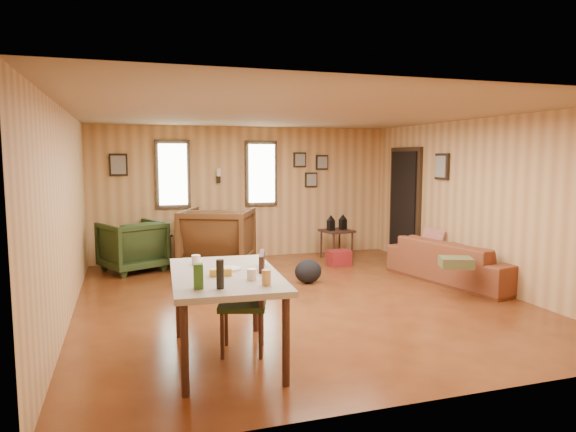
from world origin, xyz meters
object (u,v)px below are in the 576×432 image
Objects in this scene: recliner_green at (132,244)px; dining_table at (225,281)px; side_table at (337,228)px; sofa at (456,254)px; recliner_brown at (218,235)px; end_table at (155,244)px.

recliner_green is 4.18m from dining_table.
recliner_green reaches higher than side_table.
side_table is at bearing 12.04° from sofa.
dining_table is at bearing 105.35° from recliner_brown.
recliner_green is 0.47m from end_table.
side_table is (-0.99, 2.18, 0.14)m from sofa.
end_table is at bearing -169.33° from recliner_green.
end_table is (-4.20, 2.49, -0.03)m from sofa.
side_table reaches higher than end_table.
recliner_green is 1.30× the size of end_table.
end_table is (-0.98, 0.51, -0.17)m from recliner_brown.
sofa is 4.88m from end_table.
recliner_green is at bearing 179.57° from side_table.
dining_table is at bearing 75.20° from recliner_green.
recliner_green is at bearing 104.14° from dining_table.
dining_table reaches higher than sofa.
recliner_green is at bearing 51.78° from sofa.
recliner_brown is 0.69× the size of dining_table.
sofa is 3.78m from recliner_brown.
sofa is 1.90× the size of recliner_brown.
recliner_brown is 1.61× the size of end_table.
sofa reaches higher than side_table.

